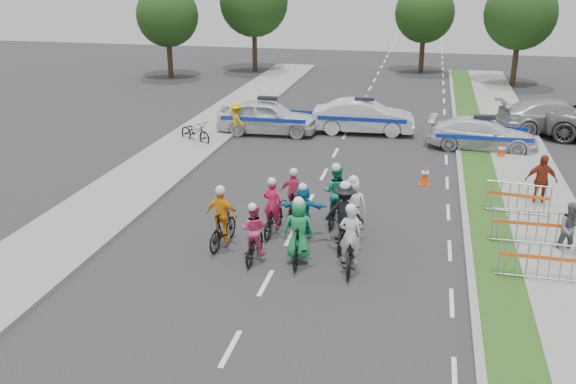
% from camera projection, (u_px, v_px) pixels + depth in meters
% --- Properties ---
extents(ground, '(90.00, 90.00, 0.00)m').
position_uv_depth(ground, '(266.00, 283.00, 16.27)').
color(ground, '#28282B').
rests_on(ground, ground).
extents(curb_right, '(0.20, 60.00, 0.12)m').
position_uv_depth(curb_right, '(465.00, 223.00, 19.81)').
color(curb_right, gray).
rests_on(curb_right, ground).
extents(grass_strip, '(1.20, 60.00, 0.11)m').
position_uv_depth(grass_strip, '(489.00, 226.00, 19.67)').
color(grass_strip, '#234415').
rests_on(grass_strip, ground).
extents(sidewalk_right, '(2.40, 60.00, 0.13)m').
position_uv_depth(sidewalk_right, '(551.00, 230.00, 19.30)').
color(sidewalk_right, gray).
rests_on(sidewalk_right, ground).
extents(sidewalk_left, '(3.00, 60.00, 0.13)m').
position_uv_depth(sidewalk_left, '(120.00, 195.00, 22.16)').
color(sidewalk_left, gray).
rests_on(sidewalk_left, ground).
extents(rider_0, '(0.76, 1.89, 1.89)m').
position_uv_depth(rider_0, '(350.00, 247.00, 16.82)').
color(rider_0, black).
rests_on(rider_0, ground).
extents(rider_1, '(0.83, 1.85, 1.93)m').
position_uv_depth(rider_1, '(299.00, 237.00, 17.14)').
color(rider_1, black).
rests_on(rider_1, ground).
extents(rider_2, '(0.70, 1.65, 1.68)m').
position_uv_depth(rider_2, '(254.00, 238.00, 17.37)').
color(rider_2, black).
rests_on(rider_2, ground).
extents(rider_3, '(0.98, 1.82, 1.87)m').
position_uv_depth(rider_3, '(222.00, 223.00, 18.14)').
color(rider_3, black).
rests_on(rider_3, ground).
extents(rider_4, '(1.12, 1.97, 1.98)m').
position_uv_depth(rider_4, '(344.00, 221.00, 18.17)').
color(rider_4, black).
rests_on(rider_4, ground).
extents(rider_5, '(1.41, 1.69, 1.73)m').
position_uv_depth(rider_5, '(303.00, 215.00, 18.69)').
color(rider_5, black).
rests_on(rider_5, ground).
extents(rider_6, '(0.71, 1.78, 1.79)m').
position_uv_depth(rider_6, '(273.00, 215.00, 19.08)').
color(rider_6, black).
rests_on(rider_6, ground).
extents(rider_7, '(0.86, 1.88, 1.92)m').
position_uv_depth(rider_7, '(352.00, 212.00, 18.82)').
color(rider_7, black).
rests_on(rider_7, ground).
extents(rider_8, '(0.85, 1.95, 1.96)m').
position_uv_depth(rider_8, '(336.00, 200.00, 19.83)').
color(rider_8, black).
rests_on(rider_8, ground).
extents(rider_9, '(0.87, 1.64, 1.73)m').
position_uv_depth(rider_9, '(294.00, 200.00, 20.06)').
color(rider_9, black).
rests_on(rider_9, ground).
extents(police_car_0, '(4.79, 2.13, 1.60)m').
position_uv_depth(police_car_0, '(268.00, 117.00, 30.09)').
color(police_car_0, silver).
rests_on(police_car_0, ground).
extents(police_car_1, '(4.83, 1.95, 1.56)m').
position_uv_depth(police_car_1, '(364.00, 117.00, 30.19)').
color(police_car_1, silver).
rests_on(police_car_1, ground).
extents(police_car_2, '(4.76, 2.28, 1.34)m').
position_uv_depth(police_car_2, '(483.00, 134.00, 27.61)').
color(police_car_2, silver).
rests_on(police_car_2, ground).
extents(civilian_sedan, '(5.68, 3.02, 1.57)m').
position_uv_depth(civilian_sedan, '(556.00, 117.00, 30.16)').
color(civilian_sedan, '#A3A3A7').
rests_on(civilian_sedan, ground).
extents(spectator_1, '(0.79, 0.64, 1.53)m').
position_uv_depth(spectator_1, '(571.00, 229.00, 17.59)').
color(spectator_1, slate).
rests_on(spectator_1, ground).
extents(spectator_2, '(1.10, 0.57, 1.79)m').
position_uv_depth(spectator_2, '(541.00, 181.00, 21.06)').
color(spectator_2, maroon).
rests_on(spectator_2, ground).
extents(marshal_hiviz, '(1.17, 1.07, 1.58)m').
position_uv_depth(marshal_hiviz, '(236.00, 120.00, 29.60)').
color(marshal_hiviz, '#E3AE0B').
rests_on(marshal_hiviz, ground).
extents(barrier_0, '(2.01, 0.54, 1.12)m').
position_uv_depth(barrier_0, '(538.00, 263.00, 16.10)').
color(barrier_0, '#A5A8AD').
rests_on(barrier_0, ground).
extents(barrier_1, '(2.01, 0.52, 1.12)m').
position_uv_depth(barrier_1, '(527.00, 228.00, 18.17)').
color(barrier_1, '#A5A8AD').
rests_on(barrier_1, ground).
extents(barrier_2, '(2.05, 0.77, 1.12)m').
position_uv_depth(barrier_2, '(518.00, 200.00, 20.33)').
color(barrier_2, '#A5A8AD').
rests_on(barrier_2, ground).
extents(cone_0, '(0.40, 0.40, 0.70)m').
position_uv_depth(cone_0, '(425.00, 176.00, 23.34)').
color(cone_0, '#F24C0C').
rests_on(cone_0, ground).
extents(cone_1, '(0.40, 0.40, 0.70)m').
position_uv_depth(cone_1, '(501.00, 151.00, 26.35)').
color(cone_1, '#F24C0C').
rests_on(cone_1, ground).
extents(parked_bike, '(1.99, 1.53, 1.01)m').
position_uv_depth(parked_bike, '(195.00, 132.00, 28.63)').
color(parked_bike, black).
rests_on(parked_bike, ground).
extents(tree_0, '(4.20, 4.20, 6.30)m').
position_uv_depth(tree_0, '(167.00, 16.00, 43.40)').
color(tree_0, '#382619').
rests_on(tree_0, ground).
extents(tree_1, '(4.55, 4.55, 6.82)m').
position_uv_depth(tree_1, '(521.00, 14.00, 40.44)').
color(tree_1, '#382619').
rests_on(tree_1, ground).
extents(tree_3, '(4.90, 4.90, 7.35)m').
position_uv_depth(tree_3, '(254.00, 2.00, 45.82)').
color(tree_3, '#382619').
rests_on(tree_3, ground).
extents(tree_4, '(4.20, 4.20, 6.30)m').
position_uv_depth(tree_4, '(425.00, 13.00, 45.46)').
color(tree_4, '#382619').
rests_on(tree_4, ground).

